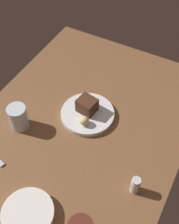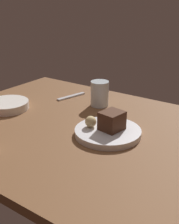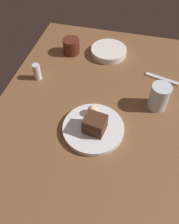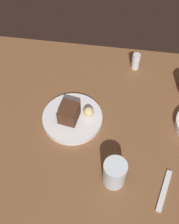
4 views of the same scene
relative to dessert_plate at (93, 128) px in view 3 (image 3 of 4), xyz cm
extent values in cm
cube|color=brown|center=(-8.53, 0.10, -2.56)|extent=(120.00, 84.00, 3.00)
cylinder|color=silver|center=(0.00, 0.00, 0.00)|extent=(22.70, 22.70, 2.12)
cube|color=#472819|center=(1.00, 0.88, 4.24)|extent=(7.78, 8.45, 6.36)
sphere|color=#DBC184|center=(-5.92, -1.62, 3.03)|extent=(3.95, 3.95, 3.95)
cylinder|color=silver|center=(-21.91, -30.56, 2.11)|extent=(3.37, 3.37, 6.34)
cylinder|color=silver|center=(-21.91, -30.56, 5.88)|extent=(3.20, 3.20, 1.20)
cylinder|color=silver|center=(-17.79, 22.10, 4.30)|extent=(7.66, 7.66, 10.72)
cylinder|color=white|center=(-47.12, -3.19, 0.55)|extent=(17.52, 17.52, 3.22)
cylinder|color=#562319|center=(-43.92, -21.45, 2.66)|extent=(8.15, 8.15, 7.44)
cube|color=silver|center=(-34.55, 23.63, -0.71)|extent=(5.45, 14.98, 0.70)
camera|label=1|loc=(-69.21, -38.15, 96.85)|focal=47.28mm
camera|label=2|loc=(46.68, -77.31, 44.33)|focal=47.19mm
camera|label=3|loc=(48.45, 10.66, 69.39)|focal=36.95mm
camera|label=4|loc=(-15.63, 64.07, 96.18)|focal=49.35mm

